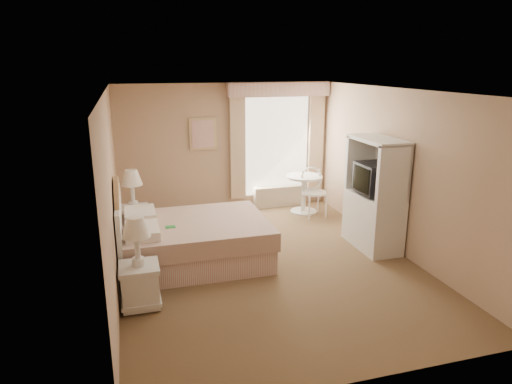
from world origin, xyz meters
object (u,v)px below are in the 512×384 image
object	(u,v)px
nightstand_far	(134,214)
cafe_chair	(313,188)
bed	(187,240)
nightstand_near	(139,274)
round_table	(304,188)
armoire	(374,203)

from	to	relation	value
nightstand_far	cafe_chair	distance (m)	3.37
bed	nightstand_near	xyz separation A→B (m)	(-0.72, -1.13, 0.07)
nightstand_near	cafe_chair	world-z (taller)	nightstand_near
nightstand_far	round_table	xyz separation A→B (m)	(3.26, 0.59, 0.05)
nightstand_far	bed	bearing A→B (deg)	-58.26
nightstand_near	armoire	world-z (taller)	armoire
nightstand_near	round_table	bearing A→B (deg)	41.50
bed	armoire	size ratio (longest dim) A/B	1.21
nightstand_far	round_table	size ratio (longest dim) A/B	1.58
round_table	cafe_chair	world-z (taller)	cafe_chair
bed	nightstand_near	distance (m)	1.34
nightstand_far	round_table	world-z (taller)	nightstand_far
round_table	armoire	bearing A→B (deg)	-78.65
nightstand_far	armoire	world-z (taller)	armoire
bed	round_table	bearing A→B (deg)	34.59
bed	nightstand_near	world-z (taller)	bed
cafe_chair	armoire	bearing A→B (deg)	-82.09
armoire	cafe_chair	bearing A→B (deg)	100.07
round_table	bed	bearing A→B (deg)	-145.41
nightstand_near	cafe_chair	distance (m)	4.27
bed	nightstand_far	xyz separation A→B (m)	(-0.72, 1.16, 0.09)
bed	cafe_chair	xyz separation A→B (m)	(2.62, 1.52, 0.19)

